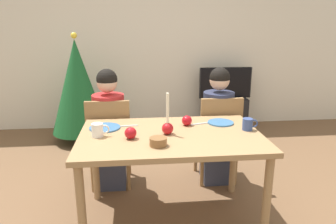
{
  "coord_description": "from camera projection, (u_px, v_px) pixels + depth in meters",
  "views": [
    {
      "loc": [
        -0.26,
        -2.29,
        1.57
      ],
      "look_at": [
        0.0,
        0.2,
        0.87
      ],
      "focal_mm": 33.9,
      "sensor_mm": 36.0,
      "label": 1
    }
  ],
  "objects": [
    {
      "name": "bowl_walnuts",
      "position": [
        158.0,
        142.0,
        2.2
      ],
      "size": [
        0.12,
        0.12,
        0.06
      ],
      "primitive_type": "cylinder",
      "color": "brown",
      "rests_on": "dining_table"
    },
    {
      "name": "apple_by_left_plate",
      "position": [
        131.0,
        133.0,
        2.33
      ],
      "size": [
        0.09,
        0.09,
        0.09
      ],
      "primitive_type": "sphere",
      "color": "#AE131A",
      "rests_on": "dining_table"
    },
    {
      "name": "tv",
      "position": [
        225.0,
        83.0,
        4.76
      ],
      "size": [
        0.79,
        0.05,
        0.46
      ],
      "color": "black",
      "rests_on": "tv_stand"
    },
    {
      "name": "christmas_tree",
      "position": [
        78.0,
        87.0,
        4.21
      ],
      "size": [
        0.74,
        0.74,
        1.46
      ],
      "color": "brown",
      "rests_on": "ground"
    },
    {
      "name": "chair_right",
      "position": [
        218.0,
        134.0,
        3.14
      ],
      "size": [
        0.4,
        0.4,
        0.9
      ],
      "color": "olive",
      "rests_on": "ground"
    },
    {
      "name": "dining_table",
      "position": [
        171.0,
        144.0,
        2.46
      ],
      "size": [
        1.4,
        0.9,
        0.75
      ],
      "color": "#99754C",
      "rests_on": "ground"
    },
    {
      "name": "back_wall",
      "position": [
        152.0,
        42.0,
        4.78
      ],
      "size": [
        6.4,
        0.1,
        2.6
      ],
      "primitive_type": "cube",
      "color": "beige",
      "rests_on": "ground"
    },
    {
      "name": "person_right_child",
      "position": [
        217.0,
        128.0,
        3.16
      ],
      "size": [
        0.3,
        0.3,
        1.17
      ],
      "color": "#33384C",
      "rests_on": "ground"
    },
    {
      "name": "plate_left",
      "position": [
        105.0,
        128.0,
        2.57
      ],
      "size": [
        0.25,
        0.25,
        0.01
      ],
      "primitive_type": "cylinder",
      "color": "teal",
      "rests_on": "dining_table"
    },
    {
      "name": "mug_right",
      "position": [
        248.0,
        124.0,
        2.52
      ],
      "size": [
        0.13,
        0.08,
        0.1
      ],
      "color": "#33477F",
      "rests_on": "dining_table"
    },
    {
      "name": "fork_right",
      "position": [
        200.0,
        124.0,
        2.68
      ],
      "size": [
        0.18,
        0.07,
        0.01
      ],
      "primitive_type": "cube",
      "rotation": [
        0.0,
        0.0,
        0.3
      ],
      "color": "silver",
      "rests_on": "dining_table"
    },
    {
      "name": "plate_right",
      "position": [
        221.0,
        123.0,
        2.7
      ],
      "size": [
        0.22,
        0.22,
        0.01
      ],
      "primitive_type": "cylinder",
      "color": "teal",
      "rests_on": "dining_table"
    },
    {
      "name": "chair_left",
      "position": [
        110.0,
        138.0,
        3.04
      ],
      "size": [
        0.4,
        0.4,
        0.9
      ],
      "color": "olive",
      "rests_on": "ground"
    },
    {
      "name": "fork_left",
      "position": [
        127.0,
        126.0,
        2.62
      ],
      "size": [
        0.18,
        0.03,
        0.01
      ],
      "primitive_type": "cube",
      "rotation": [
        0.0,
        0.0,
        0.09
      ],
      "color": "silver",
      "rests_on": "dining_table"
    },
    {
      "name": "ground_plane",
      "position": [
        170.0,
        219.0,
        2.64
      ],
      "size": [
        7.68,
        7.68,
        0.0
      ],
      "primitive_type": "plane",
      "color": "brown"
    },
    {
      "name": "mug_left",
      "position": [
        98.0,
        130.0,
        2.37
      ],
      "size": [
        0.13,
        0.09,
        0.1
      ],
      "color": "white",
      "rests_on": "dining_table"
    },
    {
      "name": "person_left_child",
      "position": [
        110.0,
        131.0,
        3.05
      ],
      "size": [
        0.3,
        0.3,
        1.17
      ],
      "color": "#33384C",
      "rests_on": "ground"
    },
    {
      "name": "tv_stand",
      "position": [
        224.0,
        113.0,
        4.89
      ],
      "size": [
        0.64,
        0.4,
        0.48
      ],
      "primitive_type": "cube",
      "color": "black",
      "rests_on": "ground"
    },
    {
      "name": "apple_near_candle",
      "position": [
        187.0,
        121.0,
        2.63
      ],
      "size": [
        0.09,
        0.09,
        0.09
      ],
      "primitive_type": "sphere",
      "color": "#B41019",
      "rests_on": "dining_table"
    },
    {
      "name": "candle_centerpiece",
      "position": [
        168.0,
        126.0,
        2.42
      ],
      "size": [
        0.09,
        0.09,
        0.32
      ],
      "color": "red",
      "rests_on": "dining_table"
    }
  ]
}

